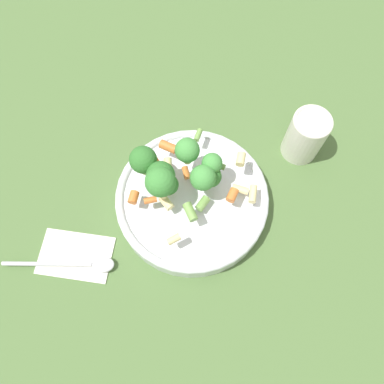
# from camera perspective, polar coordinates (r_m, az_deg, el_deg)

# --- Properties ---
(ground_plane) EXTENTS (3.00, 3.00, 0.00)m
(ground_plane) POSITION_cam_1_polar(r_m,az_deg,el_deg) (0.66, 0.00, -1.82)
(ground_plane) COLOR #4C6B38
(bowl) EXTENTS (0.26, 0.26, 0.04)m
(bowl) POSITION_cam_1_polar(r_m,az_deg,el_deg) (0.64, 0.00, -1.12)
(bowl) COLOR silver
(bowl) RESTS_ON ground_plane
(pasta_salad) EXTENTS (0.20, 0.21, 0.09)m
(pasta_salad) POSITION_cam_1_polar(r_m,az_deg,el_deg) (0.58, -2.34, 2.85)
(pasta_salad) COLOR #8CB766
(pasta_salad) RESTS_ON bowl
(cup) EXTENTS (0.07, 0.07, 0.10)m
(cup) POSITION_cam_1_polar(r_m,az_deg,el_deg) (0.69, 16.93, 8.22)
(cup) COLOR silver
(cup) RESTS_ON ground_plane
(napkin) EXTENTS (0.11, 0.14, 0.01)m
(napkin) POSITION_cam_1_polar(r_m,az_deg,el_deg) (0.66, -17.35, -9.18)
(napkin) COLOR white
(napkin) RESTS_ON ground_plane
(spoon) EXTENTS (0.09, 0.17, 0.01)m
(spoon) POSITION_cam_1_polar(r_m,az_deg,el_deg) (0.64, -16.86, -10.50)
(spoon) COLOR silver
(spoon) RESTS_ON napkin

